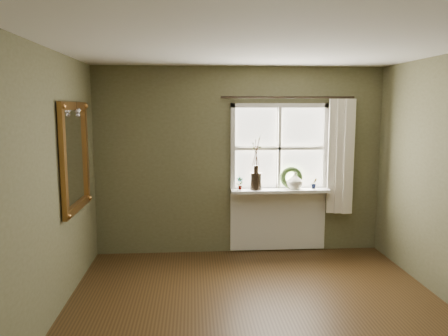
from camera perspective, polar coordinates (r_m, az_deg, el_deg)
floor at (r=4.33m, az=5.39°, el=-20.31°), size 4.50×4.50×0.00m
ceiling at (r=3.85m, az=5.91°, el=16.15°), size 4.50×4.50×0.00m
wall_back at (r=6.14m, az=2.01°, el=0.96°), size 4.00×0.10×2.60m
wall_left at (r=4.08m, az=-24.12°, el=-3.32°), size 0.10×4.50×2.60m
wall_front at (r=1.76m, az=18.99°, el=-17.61°), size 4.00×0.10×2.60m
window_frame at (r=6.13m, az=7.21°, el=2.59°), size 1.36×0.06×1.24m
window_sill at (r=6.11m, az=7.31°, el=-2.94°), size 1.36×0.26×0.04m
window_apron at (r=6.31m, az=7.05°, el=-6.67°), size 1.36×0.04×0.88m
dark_jug at (r=6.03m, az=4.19°, el=-1.72°), size 0.16×0.16×0.23m
cream_vase at (r=6.13m, az=9.22°, el=-1.63°), size 0.25×0.25×0.24m
wreath at (r=6.16m, az=8.79°, el=-1.57°), size 0.32×0.17×0.32m
potted_plant_left at (r=6.00m, az=2.08°, el=-2.00°), size 0.10×0.08×0.18m
potted_plant_right at (r=6.20m, az=11.70°, el=-1.98°), size 0.09×0.08×0.15m
curtain at (r=6.27m, az=14.92°, el=1.44°), size 0.36×0.12×1.59m
curtain_rod at (r=6.07m, az=8.37°, el=9.13°), size 1.84×0.03×0.03m
gilt_mirror at (r=5.14m, az=-18.87°, el=1.42°), size 0.10×1.02×1.22m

